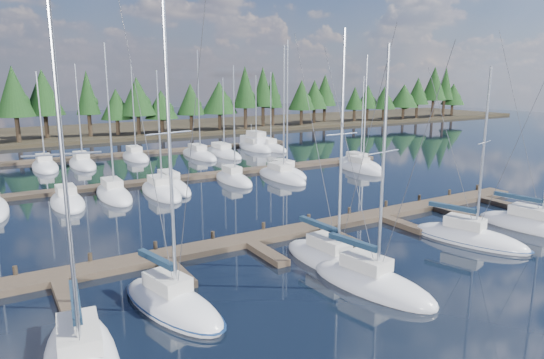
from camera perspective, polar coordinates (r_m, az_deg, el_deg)
ground at (r=46.54m, az=-3.49°, el=-1.93°), size 260.00×260.00×0.00m
far_shore at (r=102.83m, az=-19.17°, el=5.34°), size 220.00×30.00×0.60m
main_dock at (r=36.14m, az=5.84°, el=-5.80°), size 44.00×6.13×0.90m
back_docks at (r=64.16m, az=-11.58°, el=1.93°), size 50.00×21.80×0.40m
front_sailboat_1 at (r=25.14m, az=-11.67°, el=-14.06°), size 4.49×8.21×15.92m
front_sailboat_2 at (r=27.44m, az=11.54°, el=-11.77°), size 4.19×8.33×13.64m
front_sailboat_3 at (r=30.01m, az=7.17°, el=-9.46°), size 3.25×8.51×14.64m
front_sailboat_4 at (r=36.44m, az=22.16°, el=-6.39°), size 4.98×8.69×12.68m
front_sailboat_5 at (r=41.31m, az=28.49°, el=-4.82°), size 4.23×8.86×15.41m
back_sailboat_rows at (r=59.95m, az=-10.27°, el=1.34°), size 43.72×30.87×15.92m
motor_yacht_right at (r=76.87m, az=-2.06°, el=4.06°), size 3.73×9.29×4.54m
tree_line at (r=92.32m, az=-19.37°, el=9.11°), size 184.50×12.18×13.96m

